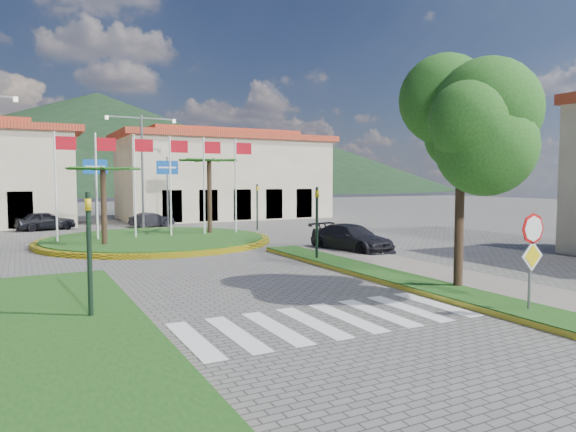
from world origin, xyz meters
name	(u,v)px	position (x,y,z in m)	size (l,w,h in m)	color
ground	(444,374)	(0.00, 0.00, 0.00)	(160.00, 160.00, 0.00)	#5B5956
sidewalk_right	(556,307)	(6.00, 2.00, 0.07)	(4.00, 28.00, 0.15)	gray
verge_right	(526,312)	(4.80, 2.00, 0.09)	(1.60, 28.00, 0.18)	#194714
median_left	(32,332)	(-6.50, 6.00, 0.09)	(5.00, 14.00, 0.18)	#194714
crosswalk	(326,320)	(0.00, 4.00, 0.01)	(8.00, 3.00, 0.01)	silver
roundabout_island	(156,239)	(0.00, 22.00, 0.17)	(12.70, 12.70, 6.00)	yellow
stop_sign	(532,247)	(4.90, 1.96, 1.79)	(0.80, 0.11, 2.65)	slate
deciduous_tree	(462,125)	(5.50, 5.00, 5.18)	(3.60, 3.60, 6.80)	black
traffic_light_left	(89,244)	(-5.20, 6.50, 1.94)	(0.15, 0.18, 3.20)	black
traffic_light_right	(317,216)	(4.50, 12.00, 1.94)	(0.15, 0.18, 3.20)	black
traffic_light_far	(257,202)	(8.00, 26.00, 1.94)	(0.18, 0.15, 3.20)	black
direction_sign_west	(95,179)	(-2.00, 30.97, 3.53)	(1.60, 0.14, 5.20)	slate
direction_sign_east	(167,179)	(3.00, 30.97, 3.53)	(1.60, 0.14, 5.20)	slate
street_lamp_centre	(142,166)	(1.00, 30.00, 4.50)	(4.80, 0.16, 8.00)	slate
building_right	(224,175)	(10.00, 38.00, 3.90)	(19.08, 9.54, 8.05)	#BFB290
hill_far_mid	(98,142)	(15.00, 160.00, 15.00)	(180.00, 180.00, 30.00)	black
hill_far_east	(295,162)	(70.00, 135.00, 9.00)	(120.00, 120.00, 18.00)	black
hill_near_back	(3,160)	(-10.00, 130.00, 8.00)	(110.00, 110.00, 16.00)	black
car_dark_a	(46,221)	(-5.13, 32.66, 0.66)	(1.55, 3.86, 1.31)	black
car_dark_b	(152,220)	(2.00, 31.80, 0.53)	(1.12, 3.21, 1.06)	black
car_side_right	(352,238)	(7.50, 13.74, 0.67)	(1.88, 4.61, 1.34)	black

